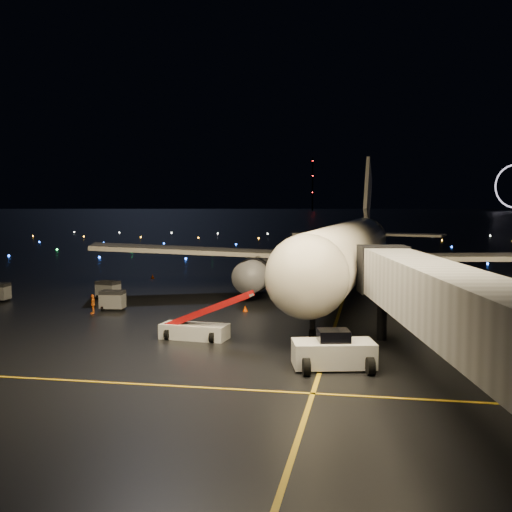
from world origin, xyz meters
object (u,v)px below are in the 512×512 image
Objects in this scene: airliner at (351,219)px; baggage_cart_1 at (108,290)px; pushback_tug at (333,349)px; belt_loader at (194,315)px; baggage_cart_0 at (113,300)px; crew_c at (93,304)px.

airliner is 25.62m from baggage_cart_1.
airliner is 11.86× the size of pushback_tug.
pushback_tug is 32.69m from baggage_cart_1.
airliner is at bearing 33.08° from baggage_cart_1.
airliner is 26.83m from belt_loader.
airliner reaches higher than pushback_tug.
pushback_tug is at bearing -29.05° from baggage_cart_1.
pushback_tug is 0.68× the size of belt_loader.
baggage_cart_0 is at bearing -141.73° from airliner.
baggage_cart_1 is at bearing -157.75° from airliner.
baggage_cart_0 is (0.95, 1.99, 0.03)m from crew_c.
airliner is 8.03× the size of belt_loader.
crew_c is (-11.41, 8.25, -0.83)m from belt_loader.
baggage_cart_0 is (-10.45, 10.25, -0.80)m from belt_loader.
crew_c is (-21.26, -15.93, -7.00)m from airliner.
pushback_tug reaches higher than baggage_cart_1.
pushback_tug is at bearing 44.27° from crew_c.
belt_loader is 3.35× the size of baggage_cart_0.
belt_loader is at bearing 42.30° from crew_c.
baggage_cart_0 is at bearing 142.32° from belt_loader.
crew_c is 0.80× the size of baggage_cart_1.
pushback_tug is 2.76× the size of crew_c.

